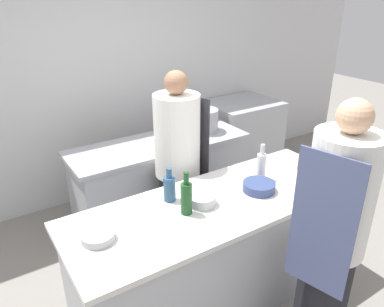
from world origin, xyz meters
The scene contains 18 objects.
ground_plane centered at (0.00, 0.00, 0.00)m, with size 16.00×16.00×0.00m, color gray.
wall_back centered at (0.00, 2.13, 1.40)m, with size 8.00×0.06×2.80m.
prep_counter centered at (0.00, 0.00, 0.45)m, with size 2.27×0.82×0.89m.
pass_counter centered at (0.18, 1.23, 0.45)m, with size 1.85×0.64×0.89m.
oven_range centered at (1.67, 1.70, 0.48)m, with size 0.91×0.75×0.96m.
chef_at_prep_near centered at (0.32, -0.75, 0.90)m, with size 0.44×0.43×1.79m.
chef_at_stove centered at (0.08, 0.71, 0.85)m, with size 0.45×0.44×1.72m.
bottle_olive_oil centered at (-0.29, 0.21, 0.99)m, with size 0.09×0.09×0.26m.
bottle_vinegar centered at (0.91, 0.02, 0.98)m, with size 0.08×0.08×0.22m.
bottle_wine centered at (0.50, 0.09, 1.01)m, with size 0.07×0.07×0.30m.
bottle_cooking_oil centered at (0.52, -0.32, 0.98)m, with size 0.08×0.08×0.22m.
bottle_sauce centered at (0.98, -0.26, 1.00)m, with size 0.06×0.06×0.27m.
bottle_water centered at (-0.28, -0.01, 1.02)m, with size 0.08×0.08×0.32m.
bowl_mixing_large centered at (-0.13, 0.03, 0.93)m, with size 0.20×0.20×0.07m.
bowl_prep_small centered at (0.35, -0.05, 0.93)m, with size 0.25×0.25×0.07m.
bowl_ceramic_blue centered at (-0.90, 0.04, 0.92)m, with size 0.21×0.21×0.05m.
cup centered at (0.77, -0.19, 0.93)m, with size 0.08×0.08×0.08m.
stockpot centered at (0.74, 1.26, 1.01)m, with size 0.31×0.31×0.24m.
Camera 1 is at (-1.45, -1.87, 2.33)m, focal length 35.00 mm.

